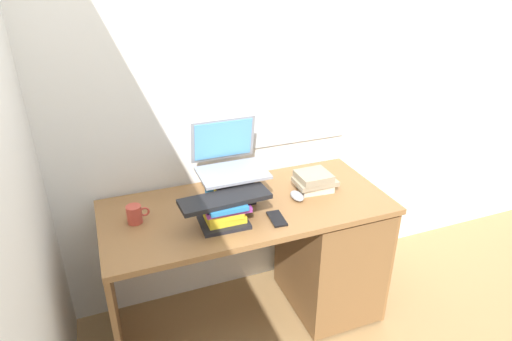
% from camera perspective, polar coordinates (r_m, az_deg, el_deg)
% --- Properties ---
extents(ground_plane, '(6.00, 6.00, 0.00)m').
position_cam_1_polar(ground_plane, '(2.70, -0.97, -18.52)').
color(ground_plane, '#9E7A4C').
extents(wall_back, '(6.00, 0.06, 2.60)m').
position_cam_1_polar(wall_back, '(2.34, -4.32, 11.39)').
color(wall_back, white).
rests_on(wall_back, ground).
extents(wall_left, '(0.05, 6.00, 2.60)m').
position_cam_1_polar(wall_left, '(1.92, -29.36, 4.69)').
color(wall_left, silver).
rests_on(wall_left, ground).
extents(desk, '(1.45, 0.65, 0.76)m').
position_cam_1_polar(desk, '(2.53, 7.19, -9.92)').
color(desk, olive).
rests_on(desk, ground).
extents(book_stack_tall, '(0.24, 0.18, 0.16)m').
position_cam_1_polar(book_stack_tall, '(2.23, -3.16, -2.40)').
color(book_stack_tall, black).
rests_on(book_stack_tall, desk).
extents(book_stack_keyboard_riser, '(0.24, 0.19, 0.12)m').
position_cam_1_polar(book_stack_keyboard_riser, '(2.06, -4.10, -5.37)').
color(book_stack_keyboard_riser, black).
rests_on(book_stack_keyboard_riser, desk).
extents(book_stack_side, '(0.22, 0.16, 0.10)m').
position_cam_1_polar(book_stack_side, '(2.36, 7.59, -1.39)').
color(book_stack_side, beige).
rests_on(book_stack_side, desk).
extents(laptop, '(0.34, 0.29, 0.25)m').
position_cam_1_polar(laptop, '(2.21, -3.59, 1.56)').
color(laptop, gray).
rests_on(laptop, book_stack_tall).
extents(keyboard, '(0.43, 0.16, 0.02)m').
position_cam_1_polar(keyboard, '(2.01, -4.05, -3.70)').
color(keyboard, black).
rests_on(keyboard, book_stack_keyboard_riser).
extents(computer_mouse, '(0.06, 0.10, 0.04)m').
position_cam_1_polar(computer_mouse, '(2.28, 5.34, -3.30)').
color(computer_mouse, '#A5A8AD').
rests_on(computer_mouse, desk).
extents(mug, '(0.11, 0.07, 0.09)m').
position_cam_1_polar(mug, '(2.14, -15.45, -5.49)').
color(mug, '#B23F33').
rests_on(mug, desk).
extents(cell_phone, '(0.08, 0.14, 0.01)m').
position_cam_1_polar(cell_phone, '(2.11, 2.71, -6.26)').
color(cell_phone, black).
rests_on(cell_phone, desk).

